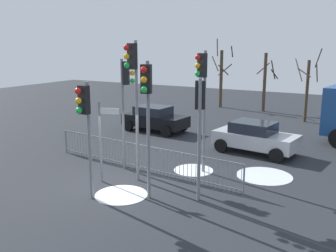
{
  "coord_description": "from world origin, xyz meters",
  "views": [
    {
      "loc": [
        8.2,
        -10.47,
        5.05
      ],
      "look_at": [
        0.6,
        3.02,
        1.67
      ],
      "focal_mm": 40.67,
      "sensor_mm": 36.0,
      "label": 1
    }
  ],
  "objects": [
    {
      "name": "traffic_light_mid_right",
      "position": [
        0.16,
        -1.52,
        2.84
      ],
      "size": [
        0.32,
        0.57,
        3.88
      ],
      "rotation": [
        0.0,
        0.0,
        3.13
      ],
      "color": "slate",
      "rests_on": "ground"
    },
    {
      "name": "bare_tree_left",
      "position": [
        4.02,
        15.25,
        2.24
      ],
      "size": [
        1.7,
        1.7,
        4.75
      ],
      "color": "#473828",
      "rests_on": "ground"
    },
    {
      "name": "snow_patch_verge",
      "position": [
        1.89,
        2.85,
        0.01
      ],
      "size": [
        1.6,
        1.6,
        0.01
      ],
      "primitive_type": "cylinder",
      "color": "white",
      "rests_on": "ground"
    },
    {
      "name": "snow_patch_kerb",
      "position": [
        0.86,
        -0.68,
        0.01
      ],
      "size": [
        1.8,
        1.8,
        0.01
      ],
      "primitive_type": "cylinder",
      "color": "white",
      "rests_on": "ground"
    },
    {
      "name": "car_silver_far",
      "position": [
        3.28,
        6.56,
        0.77
      ],
      "size": [
        3.99,
        2.34,
        1.47
      ],
      "rotation": [
        0.0,
        0.0,
        -0.13
      ],
      "color": "#B2B5BA",
      "rests_on": "ground"
    },
    {
      "name": "traffic_light_rear_right",
      "position": [
        -0.57,
        1.73,
        3.27
      ],
      "size": [
        0.54,
        0.39,
        4.46
      ],
      "rotation": [
        0.0,
        0.0,
        5.11
      ],
      "color": "slate",
      "rests_on": "ground"
    },
    {
      "name": "ground_plane",
      "position": [
        0.0,
        0.0,
        0.0
      ],
      "size": [
        60.0,
        60.0,
        0.0
      ],
      "primitive_type": "plane",
      "color": "#26282D"
    },
    {
      "name": "bare_tree_centre",
      "position": [
        -3.01,
        18.06,
        2.52
      ],
      "size": [
        1.86,
        1.85,
        5.41
      ],
      "color": "#473828",
      "rests_on": "ground"
    },
    {
      "name": "traffic_light_rear_left",
      "position": [
        1.84,
        -0.54,
        3.31
      ],
      "size": [
        0.37,
        0.55,
        4.52
      ],
      "rotation": [
        0.0,
        0.0,
        3.43
      ],
      "color": "slate",
      "rests_on": "ground"
    },
    {
      "name": "traffic_light_foreground_right",
      "position": [
        2.25,
        2.75,
        3.5
      ],
      "size": [
        0.37,
        0.55,
        4.79
      ],
      "rotation": [
        0.0,
        0.0,
        2.81
      ],
      "color": "slate",
      "rests_on": "ground"
    },
    {
      "name": "traffic_light_mid_left",
      "position": [
        0.5,
        0.69,
        3.76
      ],
      "size": [
        0.37,
        0.55,
        5.15
      ],
      "rotation": [
        0.0,
        0.0,
        2.85
      ],
      "color": "slate",
      "rests_on": "ground"
    },
    {
      "name": "bare_tree_right",
      "position": [
        0.56,
        17.9,
        2.28
      ],
      "size": [
        1.54,
        1.52,
        4.36
      ],
      "color": "#473828",
      "rests_on": "ground"
    },
    {
      "name": "pedestrian_guard_railing",
      "position": [
        -0.02,
        1.84,
        0.55
      ],
      "size": [
        9.01,
        0.89,
        1.07
      ],
      "rotation": [
        0.0,
        0.0,
        -0.09
      ],
      "color": "slate",
      "rests_on": "ground"
    },
    {
      "name": "snow_patch_island",
      "position": [
        4.58,
        3.59,
        0.01
      ],
      "size": [
        2.15,
        2.15,
        0.01
      ],
      "primitive_type": "cylinder",
      "color": "silver",
      "rests_on": "ground"
    },
    {
      "name": "direction_sign_post",
      "position": [
        -0.48,
        0.03,
        1.7
      ],
      "size": [
        0.76,
        0.28,
        3.03
      ],
      "rotation": [
        0.0,
        0.0,
        0.3
      ],
      "color": "slate",
      "rests_on": "ground"
    },
    {
      "name": "traffic_light_foreground_left",
      "position": [
        3.25,
        0.38,
        2.94
      ],
      "size": [
        0.39,
        0.54,
        4.01
      ],
      "rotation": [
        0.0,
        0.0,
        0.41
      ],
      "color": "slate",
      "rests_on": "ground"
    },
    {
      "name": "car_black_near",
      "position": [
        -3.17,
        8.13,
        0.77
      ],
      "size": [
        3.92,
        2.17,
        1.47
      ],
      "rotation": [
        0.0,
        0.0,
        -0.08
      ],
      "color": "black",
      "rests_on": "ground"
    }
  ]
}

